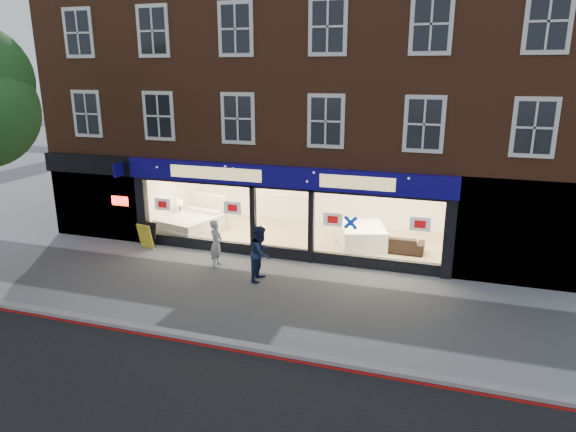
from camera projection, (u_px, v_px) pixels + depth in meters
The scene contains 12 objects.
ground at pixel (249, 293), 15.15m from camera, with size 120.00×120.00×0.00m, color gray.
kerb_line at pixel (200, 345), 12.32m from camera, with size 60.00×0.10×0.01m, color #8C0A07.
kerb_stone at pixel (204, 339), 12.48m from camera, with size 60.00×0.25×0.12m, color gray.
showroom_floor at pixel (300, 238), 19.94m from camera, with size 11.00×4.50×0.10m, color tan.
building at pixel (313, 61), 19.66m from camera, with size 19.00×8.26×10.30m.
display_bed at pixel (192, 223), 20.36m from camera, with size 2.49×2.79×1.36m.
bedside_table at pixel (181, 220), 21.21m from camera, with size 0.45×0.45×0.55m, color brown.
mattress_stack at pixel (362, 236), 18.84m from camera, with size 2.05×2.30×0.76m.
sofa at pixel (395, 243), 18.30m from camera, with size 2.03×0.79×0.59m, color black.
a_board at pixel (147, 236), 18.87m from camera, with size 0.63×0.40×0.96m, color gold.
pedestrian_grey at pixel (216, 243), 17.05m from camera, with size 0.58×0.38×1.59m, color #A3A5AA.
pedestrian_blue at pixel (261, 253), 15.91m from camera, with size 0.85×0.67×1.76m, color #172140.
Camera 1 is at (5.38, -12.90, 6.38)m, focal length 32.00 mm.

